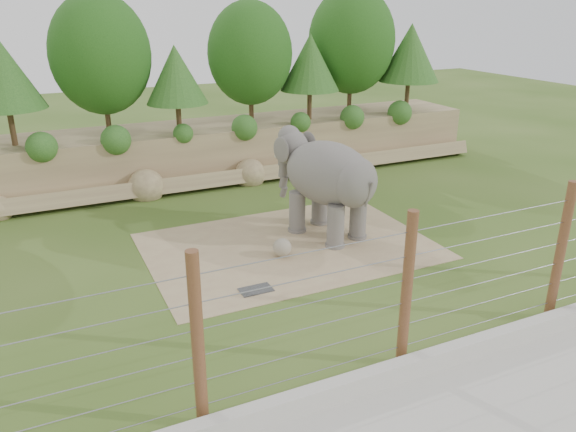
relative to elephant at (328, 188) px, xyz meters
name	(u,v)px	position (x,y,z in m)	size (l,w,h in m)	color
ground	(315,285)	(-2.26, -3.37, -1.87)	(90.00, 90.00, 0.00)	#375A19
back_embankment	(205,96)	(-1.67, 9.30, 2.09)	(30.00, 5.52, 8.77)	#82694C
dirt_patch	(289,246)	(-1.76, -0.37, -1.86)	(10.00, 7.00, 0.02)	tan
drain_grate	(256,290)	(-4.09, -2.96, -1.84)	(1.00, 0.60, 0.03)	#262628
elephant	(328,188)	(0.00, 0.00, 0.00)	(1.98, 4.63, 3.75)	#5C5853
stone_ball	(282,247)	(-2.34, -1.07, -1.53)	(0.65, 0.65, 0.65)	gray
retaining_wall	(414,366)	(-2.26, -8.37, -1.62)	(26.00, 0.35, 0.50)	beige
walkway	(472,429)	(-2.26, -10.37, -1.87)	(26.00, 4.00, 0.01)	beige
barrier_fence	(407,291)	(-2.26, -7.87, 0.13)	(20.26, 0.26, 4.00)	#5C2D1D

